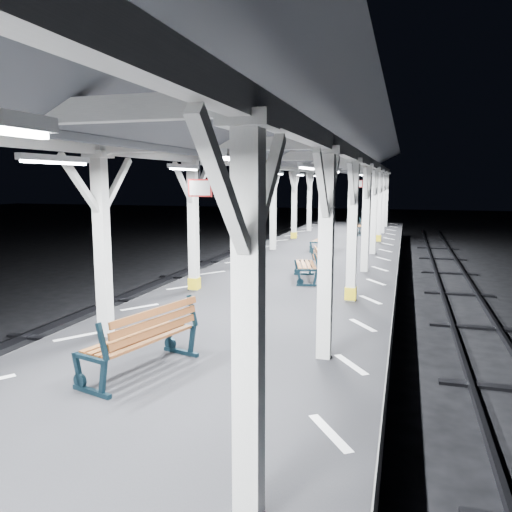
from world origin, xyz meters
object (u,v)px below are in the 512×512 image
at_px(bench_far, 323,239).
at_px(bench_mid, 309,263).
at_px(bench_extra, 360,226).
at_px(bench_near, 145,337).

bearing_deg(bench_far, bench_mid, -80.95).
bearing_deg(bench_extra, bench_mid, -101.39).
xyz_separation_m(bench_near, bench_mid, (1.01, 7.54, -0.06)).
xyz_separation_m(bench_near, bench_far, (0.41, 13.76, -0.09)).
relative_size(bench_mid, bench_extra, 1.07).
bearing_deg(bench_extra, bench_far, -107.40).
relative_size(bench_mid, bench_far, 1.11).
xyz_separation_m(bench_far, bench_extra, (0.85, 6.79, 0.00)).
distance_m(bench_mid, bench_extra, 13.01).
relative_size(bench_near, bench_far, 1.24).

